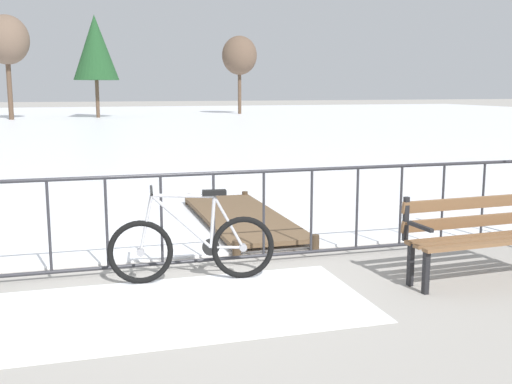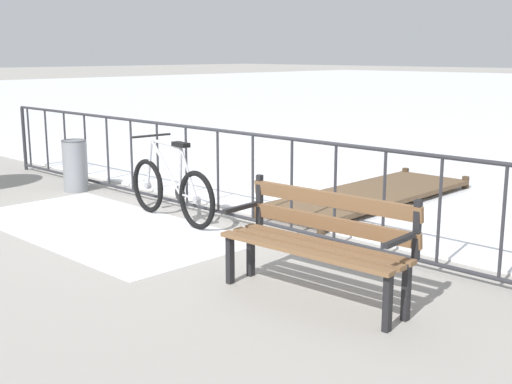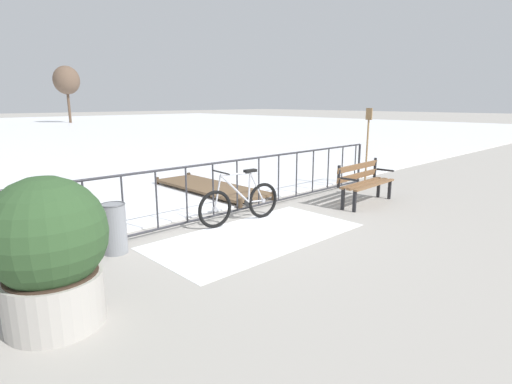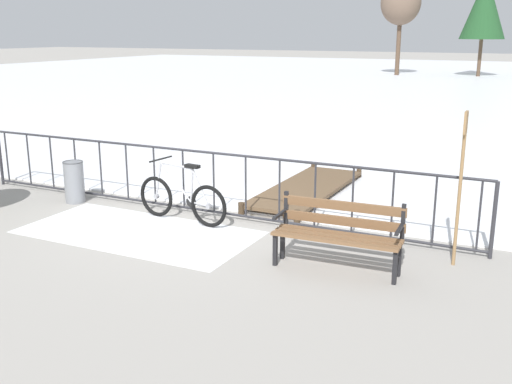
% 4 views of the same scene
% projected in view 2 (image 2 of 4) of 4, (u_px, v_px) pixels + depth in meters
% --- Properties ---
extents(ground_plane, '(160.00, 160.00, 0.00)m').
position_uv_depth(ground_plane, '(203.00, 214.00, 8.11)').
color(ground_plane, '#9E9991').
extents(snow_patch, '(3.53, 1.75, 0.01)m').
position_uv_depth(snow_patch, '(103.00, 227.00, 7.50)').
color(snow_patch, white).
rests_on(snow_patch, ground).
extents(railing_fence, '(9.06, 0.06, 1.07)m').
position_uv_depth(railing_fence, '(202.00, 169.00, 8.00)').
color(railing_fence, '#2D2D33').
rests_on(railing_fence, ground).
extents(bicycle_near_railing, '(1.71, 0.52, 0.97)m').
position_uv_depth(bicycle_near_railing, '(171.00, 189.00, 7.74)').
color(bicycle_near_railing, black).
rests_on(bicycle_near_railing, ground).
extents(park_bench, '(1.62, 0.56, 0.89)m').
position_uv_depth(park_bench, '(320.00, 236.00, 5.25)').
color(park_bench, brown).
rests_on(park_bench, ground).
extents(trash_bin, '(0.35, 0.35, 0.73)m').
position_uv_depth(trash_bin, '(75.00, 165.00, 9.39)').
color(trash_bin, gray).
rests_on(trash_bin, ground).
extents(wooden_dock, '(1.10, 3.38, 0.20)m').
position_uv_depth(wooden_dock, '(371.00, 194.00, 8.68)').
color(wooden_dock, brown).
rests_on(wooden_dock, ground).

